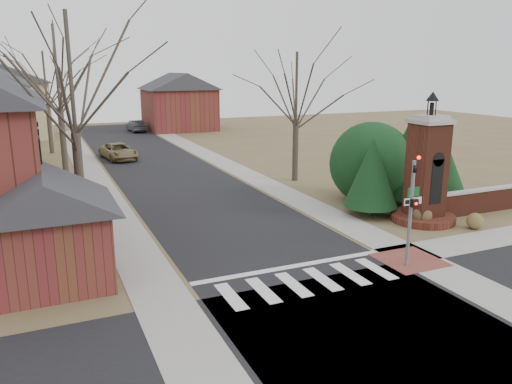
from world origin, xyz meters
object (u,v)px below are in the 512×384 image
traffic_signal_pole (412,202)px  sign_post (412,206)px  distant_car (136,126)px  pickup_truck (119,151)px  brick_gate_monument (426,179)px

traffic_signal_pole → sign_post: 2.02m
sign_post → distant_car: sign_post is taller
pickup_truck → brick_gate_monument: bearing=-73.4°
brick_gate_monument → distant_car: bearing=98.6°
pickup_truck → distant_car: distant_car is taller
traffic_signal_pole → distant_car: traffic_signal_pole is taller
traffic_signal_pole → brick_gate_monument: brick_gate_monument is taller
brick_gate_monument → distant_car: size_ratio=1.51×
traffic_signal_pole → pickup_truck: (-6.69, 28.71, -1.91)m
traffic_signal_pole → pickup_truck: size_ratio=0.92×
sign_post → distant_car: size_ratio=0.64×
sign_post → brick_gate_monument: size_ratio=0.42×
brick_gate_monument → traffic_signal_pole: bearing=-136.8°
distant_car → traffic_signal_pole: bearing=87.7°
brick_gate_monument → distant_car: brick_gate_monument is taller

